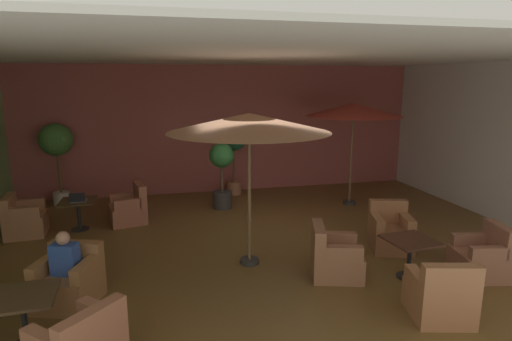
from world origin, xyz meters
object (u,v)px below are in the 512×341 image
at_px(armchair_mid_center_south, 482,258).
at_px(cafe_table_front_right, 22,304).
at_px(armchair_mid_center_north, 334,257).
at_px(iced_drink_cup, 82,199).
at_px(patron_blue_shirt, 65,256).
at_px(potted_tree_left_corner, 56,145).
at_px(open_laptop, 78,199).
at_px(patio_umbrella_center_beige, 353,110).
at_px(armchair_mid_center_west, 390,232).
at_px(patio_umbrella_tall_red, 249,123).
at_px(armchair_mid_center_east, 440,296).
at_px(armchair_front_left_east, 130,209).
at_px(armchair_front_right_east, 69,282).
at_px(cafe_table_mid_center, 410,248).
at_px(cafe_table_front_left, 78,207).
at_px(potted_tree_mid_left, 222,169).
at_px(armchair_front_left_north, 24,220).
at_px(potted_tree_mid_right, 234,144).

bearing_deg(armchair_mid_center_south, cafe_table_front_right, -177.53).
xyz_separation_m(armchair_mid_center_north, iced_drink_cup, (-4.25, 3.14, 0.39)).
bearing_deg(armchair_mid_center_north, patron_blue_shirt, 179.47).
relative_size(cafe_table_front_right, iced_drink_cup, 7.29).
distance_m(cafe_table_front_right, potted_tree_left_corner, 6.35).
xyz_separation_m(cafe_table_front_right, iced_drink_cup, (0.08, 4.00, 0.17)).
bearing_deg(open_laptop, patron_blue_shirt, -84.05).
bearing_deg(patio_umbrella_center_beige, armchair_mid_center_west, -101.17).
bearing_deg(patio_umbrella_tall_red, armchair_mid_center_south, -20.97).
distance_m(armchair_mid_center_east, potted_tree_left_corner, 9.18).
bearing_deg(armchair_front_left_east, iced_drink_cup, -158.43).
distance_m(armchair_mid_center_south, patio_umbrella_tall_red, 4.34).
relative_size(armchair_mid_center_east, armchair_mid_center_west, 0.98).
relative_size(armchair_front_left_east, patron_blue_shirt, 1.40).
distance_m(armchair_front_left_east, patio_umbrella_center_beige, 5.80).
bearing_deg(armchair_front_right_east, patron_blue_shirt, -109.22).
height_order(armchair_mid_center_west, iced_drink_cup, armchair_mid_center_west).
relative_size(cafe_table_mid_center, potted_tree_left_corner, 0.38).
xyz_separation_m(armchair_mid_center_north, patron_blue_shirt, (-4.01, 0.04, 0.42)).
bearing_deg(iced_drink_cup, armchair_mid_center_east, -42.27).
bearing_deg(open_laptop, cafe_table_front_left, 105.42).
relative_size(patio_umbrella_center_beige, potted_tree_mid_left, 1.58).
height_order(armchair_mid_center_west, patio_umbrella_center_beige, patio_umbrella_center_beige).
relative_size(cafe_table_mid_center, armchair_mid_center_west, 0.84).
bearing_deg(cafe_table_mid_center, armchair_mid_center_south, -11.40).
xyz_separation_m(potted_tree_left_corner, patron_blue_shirt, (1.11, -5.32, -0.80)).
relative_size(cafe_table_front_left, cafe_table_front_right, 0.89).
height_order(armchair_mid_center_north, iced_drink_cup, armchair_mid_center_north).
bearing_deg(armchair_front_left_east, patio_umbrella_center_beige, 2.37).
relative_size(armchair_mid_center_north, armchair_mid_center_east, 1.05).
bearing_deg(open_laptop, armchair_mid_center_west, -22.02).
distance_m(armchair_mid_center_east, armchair_mid_center_west, 2.39).
relative_size(armchair_front_left_north, armchair_mid_center_west, 0.90).
distance_m(armchair_front_left_east, cafe_table_mid_center, 5.91).
height_order(armchair_mid_center_south, patron_blue_shirt, patron_blue_shirt).
bearing_deg(armchair_front_left_north, potted_tree_left_corner, 82.53).
relative_size(armchair_front_left_east, potted_tree_left_corner, 0.42).
bearing_deg(cafe_table_front_left, patio_umbrella_tall_red, -38.28).
distance_m(armchair_mid_center_north, potted_tree_left_corner, 7.51).
relative_size(armchair_mid_center_south, patron_blue_shirt, 1.39).
relative_size(armchair_front_left_north, patio_umbrella_tall_red, 0.32).
bearing_deg(potted_tree_mid_right, armchair_mid_center_south, -63.51).
xyz_separation_m(potted_tree_mid_left, patron_blue_shirt, (-2.84, -4.08, -0.25)).
distance_m(armchair_mid_center_east, armchair_mid_center_south, 1.72).
bearing_deg(armchair_mid_center_east, armchair_front_right_east, 162.08).
height_order(armchair_front_left_east, armchair_mid_center_north, armchair_front_left_east).
relative_size(armchair_mid_center_west, patio_umbrella_center_beige, 0.37).
distance_m(patio_umbrella_tall_red, potted_tree_mid_right, 4.72).
relative_size(armchair_mid_center_west, iced_drink_cup, 8.56).
height_order(armchair_mid_center_east, patron_blue_shirt, patron_blue_shirt).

